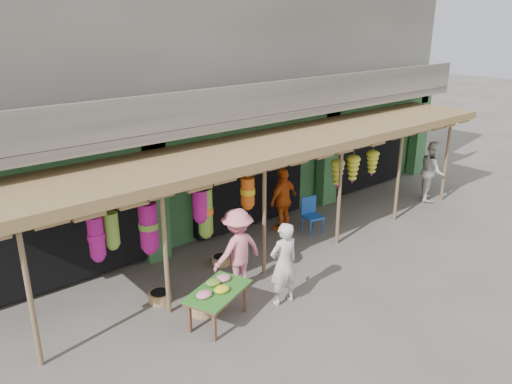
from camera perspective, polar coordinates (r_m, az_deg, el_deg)
ground at (r=12.71m, az=5.49°, el=-6.79°), size 80.00×80.00×0.00m
building at (r=15.36m, az=-7.25°, el=10.99°), size 16.40×6.80×7.00m
awning at (r=12.24m, az=2.67°, el=5.13°), size 14.00×2.70×2.79m
flower_table at (r=9.74m, az=-4.46°, el=-11.27°), size 1.53×1.22×0.80m
blue_chair at (r=13.65m, az=6.30°, el=-2.37°), size 0.56×0.56×0.99m
basket_left at (r=10.78m, az=-10.93°, el=-11.66°), size 0.61×0.61×0.20m
basket_mid at (r=10.31m, az=-6.08°, el=-12.89°), size 0.69×0.69×0.22m
basket_right at (r=12.05m, az=-4.03°, el=-7.79°), size 0.45×0.45×0.20m
person_front at (r=10.17m, az=3.18°, el=-8.20°), size 0.69×0.50×1.78m
person_right at (r=16.79m, az=19.50°, el=2.28°), size 1.18×1.13×1.91m
person_vendor at (r=13.57m, az=3.15°, el=-0.86°), size 1.10×0.59×1.79m
person_shopper at (r=10.66m, az=-2.12°, el=-6.64°), size 1.21×0.71×1.84m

